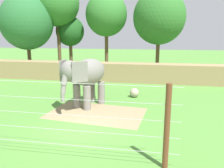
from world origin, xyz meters
TOP-DOWN VIEW (x-y plane):
  - ground_plane at (0.00, 0.00)m, footprint 120.00×120.00m
  - dirt_patch at (0.25, 2.77)m, footprint 6.24×4.31m
  - embankment_wall at (0.00, 12.60)m, footprint 36.00×1.80m
  - elephant at (-0.72, 3.91)m, footprint 2.77×4.17m
  - enrichment_ball at (2.29, 6.84)m, footprint 0.71×0.71m
  - cable_fence at (0.00, -2.53)m, footprint 9.34×0.21m
  - tree_far_left at (4.19, 18.06)m, footprint 6.13×6.13m
  - tree_left_of_centre at (-7.29, 19.12)m, footprint 3.70×3.70m
  - tree_behind_wall at (-11.44, 15.67)m, footprint 6.29×6.29m
  - tree_right_of_centre at (-8.34, 17.76)m, footprint 5.50×5.50m
  - tree_far_right at (-2.24, 18.45)m, footprint 5.13×5.13m

SIDE VIEW (x-z plane):
  - ground_plane at x=0.00m, z-range 0.00..0.00m
  - dirt_patch at x=0.25m, z-range 0.00..0.01m
  - enrichment_ball at x=2.29m, z-range 0.00..0.71m
  - embankment_wall at x=0.00m, z-range 0.00..1.89m
  - cable_fence at x=0.00m, z-range 0.01..3.23m
  - elephant at x=-0.72m, z-range 0.53..3.83m
  - tree_left_of_centre at x=-7.29m, z-range 1.55..8.61m
  - tree_behind_wall at x=-11.44m, z-range 1.43..10.90m
  - tree_far_left at x=4.19m, z-range 1.74..11.68m
  - tree_far_right at x=-2.24m, z-range 2.19..12.02m
  - tree_right_of_centre at x=-8.34m, z-range 2.79..14.22m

